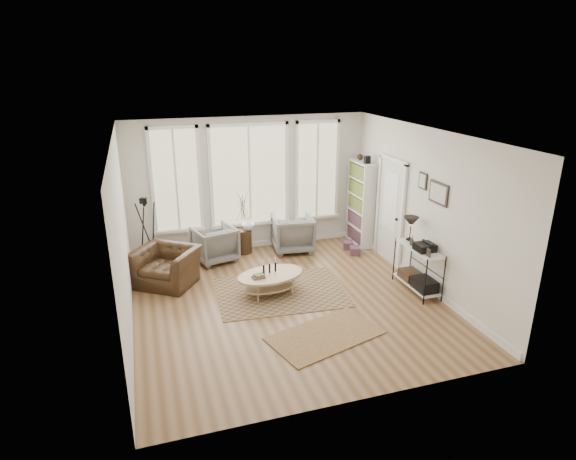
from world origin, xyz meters
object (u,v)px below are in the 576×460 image
object	(u,v)px
armchair_right	(293,233)
side_table	(243,222)
coffee_table	(270,278)
accent_chair	(167,266)
bookcase	(361,203)
armchair_left	(215,244)
low_shelf	(418,264)

from	to	relation	value
armchair_right	side_table	size ratio (longest dim) A/B	0.59
armchair_right	side_table	world-z (taller)	side_table
coffee_table	accent_chair	xyz separation A→B (m)	(-1.73, 0.99, 0.05)
coffee_table	accent_chair	distance (m)	2.00
bookcase	armchair_left	bearing A→B (deg)	-179.39
low_shelf	accent_chair	world-z (taller)	low_shelf
armchair_left	accent_chair	xyz separation A→B (m)	(-1.04, -0.83, -0.03)
coffee_table	side_table	distance (m)	2.12
coffee_table	bookcase	bearing A→B (deg)	35.04
coffee_table	low_shelf	bearing A→B (deg)	-14.41
bookcase	armchair_right	world-z (taller)	bookcase
armchair_left	accent_chair	distance (m)	1.33
low_shelf	armchair_right	world-z (taller)	low_shelf
bookcase	coffee_table	xyz separation A→B (m)	(-2.65, -1.85, -0.65)
bookcase	side_table	bearing A→B (deg)	175.17
bookcase	coffee_table	distance (m)	3.30
coffee_table	side_table	bearing A→B (deg)	90.51
coffee_table	armchair_left	bearing A→B (deg)	110.90
coffee_table	armchair_right	distance (m)	2.16
side_table	coffee_table	bearing A→B (deg)	-89.49
side_table	accent_chair	world-z (taller)	side_table
accent_chair	coffee_table	bearing A→B (deg)	4.91
armchair_left	accent_chair	bearing A→B (deg)	23.63
armchair_left	low_shelf	bearing A→B (deg)	127.86
low_shelf	armchair_left	world-z (taller)	low_shelf
accent_chair	low_shelf	bearing A→B (deg)	13.66
side_table	accent_chair	distance (m)	2.07
coffee_table	armchair_right	xyz separation A→B (m)	(1.04, 1.89, 0.09)
low_shelf	accent_chair	xyz separation A→B (m)	(-4.32, 1.65, -0.16)
armchair_left	armchair_right	distance (m)	1.74
low_shelf	side_table	world-z (taller)	side_table
armchair_left	armchair_right	bearing A→B (deg)	167.21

